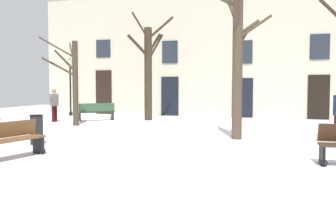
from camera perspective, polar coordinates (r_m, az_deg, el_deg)
ground_plane at (r=11.81m, az=-2.55°, el=-5.64°), size 33.33×33.33×0.00m
building_facade at (r=20.73m, az=6.01°, el=9.46°), size 20.83×0.60×8.05m
tree_foreground at (r=16.37m, az=-15.13°, el=4.04°), size 1.86×1.74×3.97m
tree_right_of_center at (r=18.26m, az=-3.21°, el=5.84°), size 2.07×2.06×5.60m
tree_near_facade at (r=12.14m, az=11.17°, el=8.50°), size 2.29×2.31×5.62m
streetlamp at (r=21.78m, az=-15.59°, el=3.94°), size 0.30×0.30×3.46m
litter_bin at (r=11.56m, az=-20.54°, el=-3.74°), size 0.41×0.41×0.91m
bench_near_lamp at (r=18.33m, az=-11.53°, el=-1.05°), size 1.72×1.48×0.91m
bench_far_corner at (r=9.59m, az=-23.97°, el=-5.12°), size 0.83×1.68×0.92m
person_strolling at (r=18.30m, az=-17.98°, el=0.23°), size 0.28×0.41×1.65m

